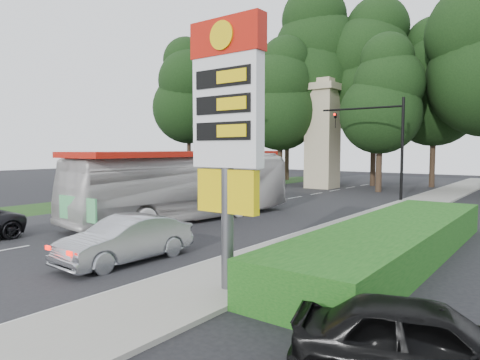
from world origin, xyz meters
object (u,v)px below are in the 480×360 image
Objects in this scene: streetlight_signs at (227,140)px; sedan_silver at (126,239)px; transit_bus at (187,186)px; gas_station_pylon at (227,117)px; parked_car_black at (425,344)px; monument at (323,133)px; traffic_signal_mast at (383,135)px.

streetlight_signs is 23.25m from sedan_silver.
transit_bus is 8.41m from sedan_silver.
parked_car_black is (5.16, -1.60, -3.75)m from gas_station_pylon.
transit_bus is 3.12× the size of parked_car_black.
gas_station_pylon is at bearing -51.04° from streetlight_signs.
monument is at bearing 104.42° from transit_bus.
sedan_silver is 1.12× the size of parked_car_black.
traffic_signal_mast reaches higher than gas_station_pylon.
monument reaches higher than streetlight_signs.
streetlight_signs is 0.80× the size of monument.
parked_car_black is (9.60, -1.89, -0.05)m from sedan_silver.
streetlight_signs is at bearing 128.31° from transit_bus.
traffic_signal_mast is (-3.52, 22.00, 0.22)m from gas_station_pylon.
gas_station_pylon is 0.68× the size of monument.
gas_station_pylon is 30.17m from monument.
sedan_silver is (-4.44, 0.29, -3.70)m from gas_station_pylon.
gas_station_pylon is 0.54× the size of transit_bus.
transit_bus is at bearing 139.36° from gas_station_pylon.
streetlight_signs is 9.44m from monument.
traffic_signal_mast is 9.76m from monument.
traffic_signal_mast is 0.57× the size of transit_bus.
gas_station_pylon is 1.68× the size of parked_car_black.
sedan_silver is (11.75, -19.73, -3.69)m from streetlight_signs.
gas_station_pylon is 5.79m from sedan_silver.
transit_bus is at bearing -109.62° from traffic_signal_mast.
gas_station_pylon is 22.29m from traffic_signal_mast.
gas_station_pylon is at bearing -68.20° from monument.
parked_car_black is at bearing -69.80° from traffic_signal_mast.
sedan_silver is 9.79m from parked_car_black.
monument is 28.86m from sedan_silver.
parked_car_black is (16.36, -29.61, -4.41)m from monument.
monument reaches higher than traffic_signal_mast.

